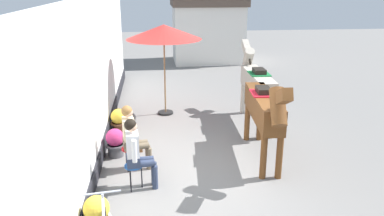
% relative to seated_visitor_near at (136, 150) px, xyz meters
% --- Properties ---
extents(ground_plane, '(40.00, 40.00, 0.00)m').
position_rel_seated_visitor_near_xyz_m(ground_plane, '(1.58, 3.31, -0.78)').
color(ground_plane, slate).
extents(pub_facade_wall, '(0.34, 14.00, 3.40)m').
position_rel_seated_visitor_near_xyz_m(pub_facade_wall, '(-0.97, 1.81, 0.76)').
color(pub_facade_wall, white).
rests_on(pub_facade_wall, ground_plane).
extents(distant_cottage, '(3.40, 2.60, 3.50)m').
position_rel_seated_visitor_near_xyz_m(distant_cottage, '(2.98, 11.78, 1.02)').
color(distant_cottage, silver).
rests_on(distant_cottage, ground_plane).
extents(seated_visitor_near, '(0.61, 0.49, 1.39)m').
position_rel_seated_visitor_near_xyz_m(seated_visitor_near, '(0.00, 0.00, 0.00)').
color(seated_visitor_near, '#194C99').
rests_on(seated_visitor_near, ground_plane).
extents(seated_visitor_far, '(0.61, 0.48, 1.39)m').
position_rel_seated_visitor_near_xyz_m(seated_visitor_far, '(-0.11, 0.78, 0.00)').
color(seated_visitor_far, red).
rests_on(seated_visitor_far, ground_plane).
extents(saddled_horse_near, '(0.60, 3.00, 2.06)m').
position_rel_seated_visitor_near_xyz_m(saddled_horse_near, '(2.65, 0.96, 0.38)').
color(saddled_horse_near, brown).
rests_on(saddled_horse_near, ground_plane).
extents(saddled_horse_far, '(0.51, 3.00, 2.06)m').
position_rel_seated_visitor_near_xyz_m(saddled_horse_far, '(3.07, 3.21, 0.38)').
color(saddled_horse_far, '#B2A899').
rests_on(saddled_horse_far, ground_plane).
extents(flower_planter_nearest, '(0.43, 0.43, 0.64)m').
position_rel_seated_visitor_near_xyz_m(flower_planter_nearest, '(-0.57, -1.32, -0.44)').
color(flower_planter_nearest, beige).
rests_on(flower_planter_nearest, ground_plane).
extents(flower_planter_inner_far, '(0.43, 0.43, 0.64)m').
position_rel_seated_visitor_near_xyz_m(flower_planter_inner_far, '(-0.53, 1.46, -0.44)').
color(flower_planter_inner_far, '#4C4C51').
rests_on(flower_planter_inner_far, ground_plane).
extents(flower_planter_farthest, '(0.43, 0.43, 0.64)m').
position_rel_seated_visitor_near_xyz_m(flower_planter_farthest, '(-0.56, 2.85, -0.44)').
color(flower_planter_farthest, brown).
rests_on(flower_planter_farthest, ground_plane).
extents(cafe_parasol, '(2.10, 2.10, 2.58)m').
position_rel_seated_visitor_near_xyz_m(cafe_parasol, '(0.68, 4.22, 1.59)').
color(cafe_parasol, black).
rests_on(cafe_parasol, ground_plane).
extents(satchel_bag, '(0.17, 0.30, 0.20)m').
position_rel_seated_visitor_near_xyz_m(satchel_bag, '(-0.03, 1.71, -0.68)').
color(satchel_bag, brown).
rests_on(satchel_bag, ground_plane).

